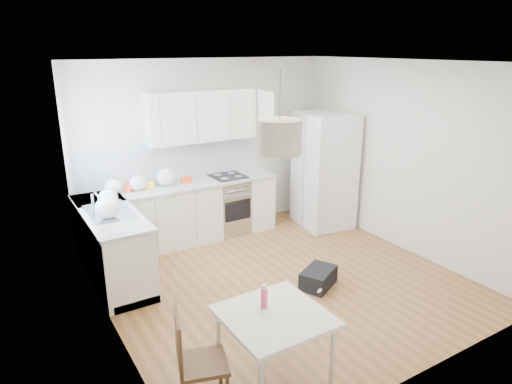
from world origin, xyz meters
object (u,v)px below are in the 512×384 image
(gym_bag, at_px, (318,278))
(dining_table, at_px, (274,321))
(refrigerator, at_px, (324,170))
(dining_chair, at_px, (204,361))

(gym_bag, bearing_deg, dining_table, -168.99)
(refrigerator, xyz_separation_m, dining_chair, (-3.47, -2.74, -0.48))
(refrigerator, relative_size, dining_chair, 2.07)
(dining_chair, height_order, gym_bag, dining_chair)
(refrigerator, distance_m, gym_bag, 2.32)
(dining_table, distance_m, gym_bag, 1.86)
(dining_table, height_order, gym_bag, dining_table)
(refrigerator, distance_m, dining_table, 3.96)
(refrigerator, xyz_separation_m, gym_bag, (-1.41, -1.65, -0.82))
(dining_table, distance_m, dining_chair, 0.68)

